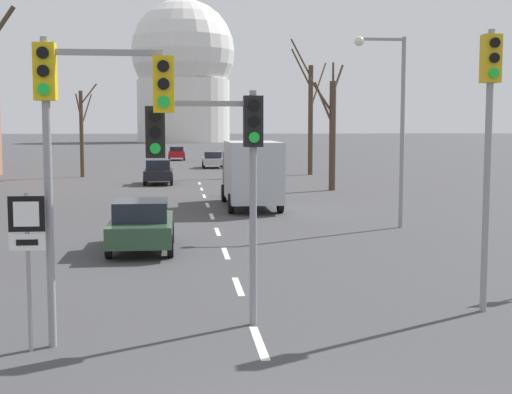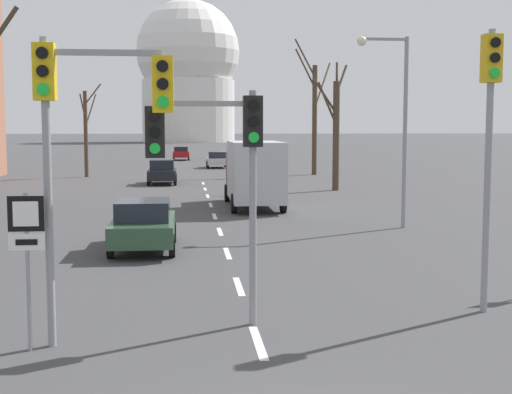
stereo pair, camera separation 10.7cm
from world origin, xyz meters
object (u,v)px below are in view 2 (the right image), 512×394
object	(u,v)px
route_sign_post	(27,243)
sedan_near_left	(217,160)
sedan_far_left	(162,172)
delivery_truck	(254,172)
traffic_signal_near_right	(490,119)
traffic_signal_centre_tall	(218,149)
traffic_signal_near_left	(86,114)
sedan_near_right	(144,224)
sedan_mid_centre	(181,153)
street_lamp_right	(396,110)

from	to	relation	value
route_sign_post	sedan_near_left	size ratio (longest dim) A/B	0.67
route_sign_post	sedan_far_left	distance (m)	35.76
route_sign_post	delivery_truck	bearing A→B (deg)	74.45
traffic_signal_near_right	sedan_near_left	distance (m)	52.82
delivery_truck	traffic_signal_centre_tall	bearing A→B (deg)	-97.50
traffic_signal_near_left	traffic_signal_centre_tall	size ratio (longest dim) A/B	1.18
route_sign_post	sedan_near_right	xyz separation A→B (m)	(1.38, 9.91, -1.05)
traffic_signal_centre_tall	delivery_truck	bearing A→B (deg)	82.50
traffic_signal_centre_tall	delivery_truck	size ratio (longest dim) A/B	0.62
traffic_signal_near_right	route_sign_post	size ratio (longest dim) A/B	2.12
delivery_truck	sedan_mid_centre	bearing A→B (deg)	94.21
traffic_signal_near_right	route_sign_post	xyz separation A→B (m)	(-8.81, -1.73, -2.12)
street_lamp_right	sedan_near_right	xyz separation A→B (m)	(-9.16, -4.03, -3.64)
traffic_signal_near_left	delivery_truck	world-z (taller)	traffic_signal_near_left
sedan_near_left	delivery_truck	distance (m)	33.06
traffic_signal_near_left	traffic_signal_near_right	world-z (taller)	traffic_signal_near_right
traffic_signal_near_left	route_sign_post	bearing A→B (deg)	-166.78
traffic_signal_centre_tall	sedan_near_right	distance (m)	9.24
sedan_near_right	route_sign_post	bearing A→B (deg)	-97.93
street_lamp_right	traffic_signal_near_right	bearing A→B (deg)	-98.07
traffic_signal_centre_tall	delivery_truck	world-z (taller)	traffic_signal_centre_tall
traffic_signal_near_right	sedan_mid_centre	distance (m)	69.06
traffic_signal_near_right	delivery_truck	distance (m)	19.92
traffic_signal_near_right	sedan_near_right	bearing A→B (deg)	132.25
traffic_signal_centre_tall	sedan_far_left	distance (m)	34.64
traffic_signal_centre_tall	route_sign_post	bearing A→B (deg)	-159.20
traffic_signal_near_left	sedan_far_left	bearing A→B (deg)	89.70
traffic_signal_near_left	sedan_near_right	world-z (taller)	traffic_signal_near_left
route_sign_post	sedan_far_left	world-z (taller)	route_sign_post
traffic_signal_near_left	sedan_near_right	xyz separation A→B (m)	(0.38, 9.67, -3.23)
route_sign_post	sedan_mid_centre	distance (m)	70.46
sedan_near_left	sedan_far_left	bearing A→B (deg)	-103.59
street_lamp_right	sedan_near_left	xyz separation A→B (m)	(-4.84, 40.43, -3.68)
sedan_far_left	traffic_signal_centre_tall	bearing A→B (deg)	-86.52
sedan_mid_centre	delivery_truck	bearing A→B (deg)	-85.79
street_lamp_right	sedan_near_left	bearing A→B (deg)	96.83
traffic_signal_centre_tall	sedan_mid_centre	xyz separation A→B (m)	(-0.97, 69.16, -2.59)
sedan_near_right	delivery_truck	world-z (taller)	delivery_truck
route_sign_post	delivery_truck	world-z (taller)	delivery_truck
traffic_signal_near_right	route_sign_post	distance (m)	9.22
sedan_far_left	street_lamp_right	bearing A→B (deg)	-66.79
traffic_signal_near_left	sedan_far_left	distance (m)	35.64
sedan_near_left	traffic_signal_centre_tall	bearing A→B (deg)	-92.59
route_sign_post	sedan_near_right	bearing A→B (deg)	82.07
sedan_near_left	sedan_far_left	xyz separation A→B (m)	(-4.50, -18.63, 0.05)
delivery_truck	traffic_signal_near_left	bearing A→B (deg)	-103.16
sedan_mid_centre	street_lamp_right	bearing A→B (deg)	-81.72
sedan_far_left	delivery_truck	world-z (taller)	delivery_truck
traffic_signal_near_left	street_lamp_right	size ratio (longest dim) A/B	0.74
street_lamp_right	delivery_truck	xyz separation A→B (m)	(-4.61, 7.38, -2.75)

